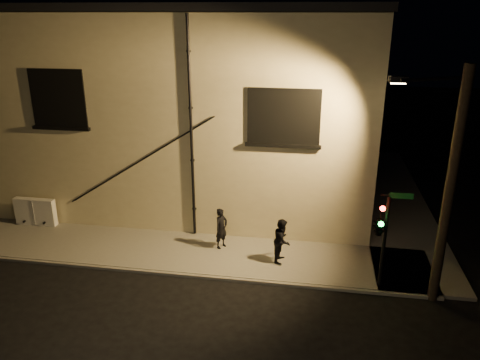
% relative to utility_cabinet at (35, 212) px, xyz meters
% --- Properties ---
extents(ground, '(90.00, 90.00, 0.00)m').
position_rel_utility_cabinet_xyz_m(ground, '(8.53, -2.70, -0.69)').
color(ground, black).
extents(sidewalk, '(21.00, 16.00, 0.12)m').
position_rel_utility_cabinet_xyz_m(sidewalk, '(9.76, 1.69, -0.63)').
color(sidewalk, slate).
rests_on(sidewalk, ground).
extents(building, '(16.20, 12.23, 8.80)m').
position_rel_utility_cabinet_xyz_m(building, '(5.53, 6.29, 3.71)').
color(building, beige).
rests_on(building, ground).
extents(utility_cabinet, '(1.74, 0.29, 1.14)m').
position_rel_utility_cabinet_xyz_m(utility_cabinet, '(0.00, 0.00, 0.00)').
color(utility_cabinet, silver).
rests_on(utility_cabinet, sidewalk).
extents(pedestrian_a, '(0.62, 0.68, 1.55)m').
position_rel_utility_cabinet_xyz_m(pedestrian_a, '(8.01, -0.69, 0.21)').
color(pedestrian_a, black).
rests_on(pedestrian_a, sidewalk).
extents(pedestrian_b, '(0.72, 0.86, 1.60)m').
position_rel_utility_cabinet_xyz_m(pedestrian_b, '(10.33, -1.33, 0.23)').
color(pedestrian_b, black).
rests_on(pedestrian_b, sidewalk).
extents(traffic_signal, '(1.21, 1.90, 3.23)m').
position_rel_utility_cabinet_xyz_m(traffic_signal, '(13.40, -2.49, 1.60)').
color(traffic_signal, black).
rests_on(traffic_signal, sidewalk).
extents(streetlamp_pole, '(2.03, 1.39, 7.24)m').
position_rel_utility_cabinet_xyz_m(streetlamp_pole, '(15.10, -2.68, 3.15)').
color(streetlamp_pole, black).
rests_on(streetlamp_pole, ground).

